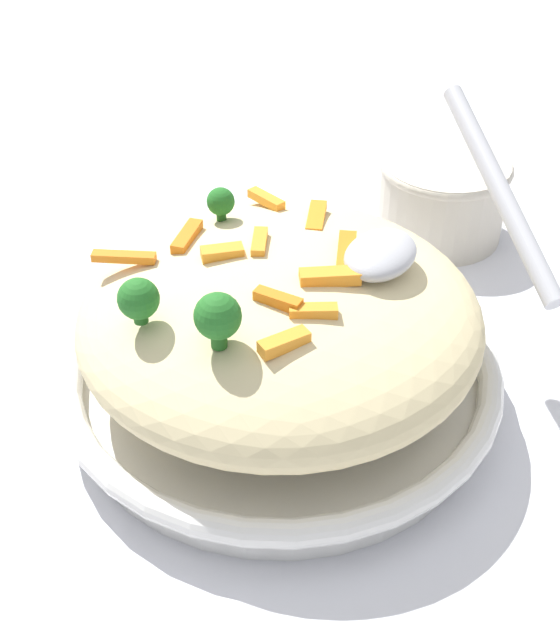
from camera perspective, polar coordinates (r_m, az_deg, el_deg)
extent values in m
plane|color=silver|center=(0.56, 0.00, -5.26)|extent=(2.40, 2.40, 0.00)
cylinder|color=white|center=(0.55, 0.00, -4.51)|extent=(0.26, 0.26, 0.02)
torus|color=white|center=(0.54, 0.00, -3.08)|extent=(0.29, 0.29, 0.02)
torus|color=black|center=(0.54, 0.00, -2.82)|extent=(0.28, 0.28, 0.00)
ellipsoid|color=beige|center=(0.51, 0.00, 0.31)|extent=(0.25, 0.25, 0.08)
cube|color=orange|center=(0.50, 4.59, 4.65)|extent=(0.04, 0.03, 0.01)
cube|color=orange|center=(0.54, 2.51, 7.05)|extent=(0.04, 0.02, 0.01)
cube|color=orange|center=(0.48, 3.39, 2.92)|extent=(0.03, 0.03, 0.01)
cube|color=orange|center=(0.51, 7.11, 4.35)|extent=(0.03, 0.02, 0.01)
cube|color=orange|center=(0.51, -1.43, 5.41)|extent=(0.03, 0.02, 0.01)
cube|color=orange|center=(0.46, 2.31, 0.55)|extent=(0.02, 0.03, 0.01)
cube|color=orange|center=(0.50, -4.00, 4.65)|extent=(0.03, 0.03, 0.01)
cube|color=orange|center=(0.57, -0.96, 8.32)|extent=(0.02, 0.03, 0.01)
cube|color=orange|center=(0.52, -6.51, 5.61)|extent=(0.04, 0.02, 0.01)
cube|color=orange|center=(0.46, -0.15, 1.36)|extent=(0.01, 0.03, 0.01)
cube|color=orange|center=(0.51, -10.71, 4.29)|extent=(0.02, 0.04, 0.01)
cube|color=orange|center=(0.44, 0.29, -1.56)|extent=(0.03, 0.02, 0.01)
cylinder|color=#205B1C|center=(0.44, -4.23, -1.23)|extent=(0.01, 0.01, 0.01)
sphere|color=#236B23|center=(0.43, -4.31, 0.27)|extent=(0.03, 0.03, 0.03)
cylinder|color=#205B1C|center=(0.55, -4.06, 7.19)|extent=(0.01, 0.01, 0.01)
sphere|color=#236B23|center=(0.54, -4.11, 8.15)|extent=(0.02, 0.02, 0.02)
cylinder|color=#205B1C|center=(0.46, -9.57, 0.27)|extent=(0.01, 0.01, 0.01)
sphere|color=#236B23|center=(0.45, -9.72, 1.45)|extent=(0.02, 0.02, 0.02)
ellipsoid|color=#B7B7BC|center=(0.50, 6.94, 4.51)|extent=(0.06, 0.04, 0.02)
cylinder|color=#B7B7BC|center=(0.51, 14.92, 8.62)|extent=(0.11, 0.12, 0.07)
cylinder|color=beige|center=(0.72, 11.08, 8.21)|extent=(0.11, 0.11, 0.07)
torus|color=beige|center=(0.70, 11.38, 10.35)|extent=(0.11, 0.11, 0.01)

